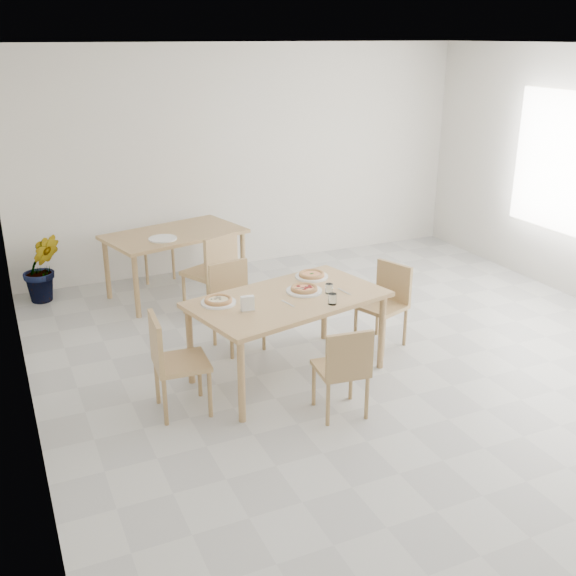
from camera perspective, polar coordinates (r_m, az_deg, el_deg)
name	(u,v)px	position (r m, az deg, el deg)	size (l,w,h in m)	color
main_table	(288,305)	(5.85, 0.00, -1.46)	(1.83, 1.29, 0.75)	tan
chair_south	(344,366)	(5.32, 4.78, -6.60)	(0.43, 0.43, 0.78)	tan
chair_north	(234,299)	(6.53, -4.58, -0.94)	(0.47, 0.47, 0.83)	tan
chair_west	(171,357)	(5.43, -9.87, -5.81)	(0.44, 0.44, 0.84)	tan
chair_east	(386,299)	(6.62, 8.34, -0.91)	(0.51, 0.51, 0.81)	tan
plate_margherita	(312,277)	(6.30, 2.02, 0.97)	(0.31, 0.31, 0.02)	white
plate_mushroom	(218,303)	(5.71, -5.91, -1.23)	(0.30, 0.30, 0.02)	white
plate_pepperoni	(304,291)	(5.94, 1.38, -0.24)	(0.32, 0.32, 0.02)	white
pizza_margherita	(312,274)	(6.29, 2.02, 1.17)	(0.29, 0.29, 0.03)	#DDB268
pizza_mushroom	(218,300)	(5.71, -5.92, -1.02)	(0.26, 0.26, 0.03)	#DDB268
pizza_pepperoni	(304,288)	(5.94, 1.38, -0.03)	(0.30, 0.30, 0.03)	#DDB268
tumbler_a	(332,299)	(5.67, 3.78, -0.94)	(0.07, 0.07, 0.09)	white
tumbler_b	(329,289)	(5.91, 3.50, -0.05)	(0.07, 0.07, 0.09)	white
napkin_holder	(247,304)	(5.51, -3.45, -1.37)	(0.12, 0.07, 0.13)	silver
fork_a	(344,292)	(5.96, 4.78, -0.31)	(0.02, 0.19, 0.01)	silver
fork_b	(288,304)	(5.68, -0.01, -1.33)	(0.02, 0.18, 0.01)	silver
second_table	(175,239)	(7.88, -9.58, 4.10)	(1.70, 1.23, 0.75)	tan
chair_back_s	(214,268)	(7.25, -6.30, 1.67)	(0.60, 0.60, 0.92)	tan
chair_back_n	(150,239)	(8.60, -11.57, 4.08)	(0.48, 0.48, 0.84)	tan
plate_empty	(163,239)	(7.61, -10.57, 4.13)	(0.31, 0.31, 0.02)	white
potted_plant	(42,268)	(8.14, -20.09, 1.61)	(0.44, 0.35, 0.79)	#346D20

